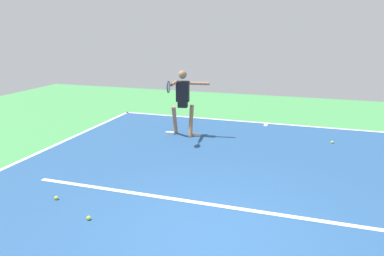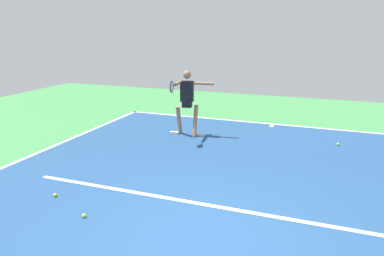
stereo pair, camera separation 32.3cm
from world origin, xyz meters
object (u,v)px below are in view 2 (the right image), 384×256
(tennis_ball_far_corner, at_px, (338,144))
(tennis_ball_centre_court, at_px, (55,195))
(tennis_player, at_px, (187,99))
(tennis_ball_by_baseline, at_px, (84,216))

(tennis_ball_far_corner, bearing_deg, tennis_ball_centre_court, 45.99)
(tennis_player, distance_m, tennis_ball_far_corner, 4.02)
(tennis_ball_centre_court, bearing_deg, tennis_player, -100.36)
(tennis_ball_far_corner, bearing_deg, tennis_player, 7.37)
(tennis_player, relative_size, tennis_ball_centre_court, 27.10)
(tennis_ball_centre_court, height_order, tennis_ball_far_corner, same)
(tennis_ball_by_baseline, relative_size, tennis_ball_centre_court, 1.00)
(tennis_ball_by_baseline, height_order, tennis_ball_far_corner, same)
(tennis_ball_by_baseline, bearing_deg, tennis_ball_far_corner, -125.46)
(tennis_player, xyz_separation_m, tennis_ball_by_baseline, (-0.13, 4.75, -0.99))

